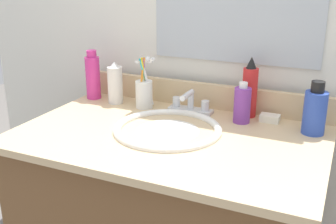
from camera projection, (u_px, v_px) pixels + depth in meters
name	position (u px, v px, depth m)	size (l,w,h in m)	color
countertop	(169.00, 137.00, 1.29)	(0.95, 0.61, 0.02)	#D1B284
backsplash	(202.00, 95.00, 1.52)	(0.95, 0.02, 0.09)	#D1B284
back_wall	(206.00, 120.00, 1.61)	(2.05, 0.04, 1.30)	silver
sink_basin	(167.00, 139.00, 1.31)	(0.35, 0.35, 0.11)	white
faucet	(190.00, 105.00, 1.46)	(0.16, 0.10, 0.08)	silver
bottle_lotion_white	(115.00, 84.00, 1.55)	(0.06, 0.06, 0.16)	white
bottle_spray_red	(250.00, 90.00, 1.40)	(0.05, 0.05, 0.21)	red
bottle_shampoo_blue	(315.00, 111.00, 1.26)	(0.07, 0.07, 0.17)	#2D4CB2
bottle_soap_pink	(93.00, 76.00, 1.60)	(0.06, 0.06, 0.19)	#D8338C
bottle_cream_purple	(242.00, 105.00, 1.36)	(0.06, 0.06, 0.14)	#7A3899
cup_white_ceramic	(144.00, 92.00, 1.50)	(0.07, 0.08, 0.19)	white
soap_bar	(270.00, 118.00, 1.38)	(0.06, 0.04, 0.02)	white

